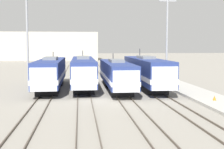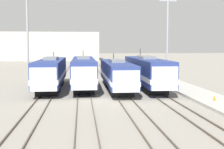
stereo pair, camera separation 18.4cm
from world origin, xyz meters
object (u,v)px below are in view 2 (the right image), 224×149
object	(u,v)px
locomotive_far_right	(147,72)
catenary_tower_left	(28,37)
locomotive_center_left	(83,71)
catenary_tower_right	(167,38)
locomotive_center_right	(117,74)
traffic_cone	(214,98)
locomotive_far_left	(51,73)

from	to	relation	value
locomotive_far_right	catenary_tower_left	xyz separation A→B (m)	(-15.19, -2.63, 4.49)
locomotive_center_left	catenary_tower_left	bearing A→B (deg)	-149.44
catenary_tower_left	catenary_tower_right	distance (m)	17.24
locomotive_center_right	catenary_tower_left	size ratio (longest dim) A/B	1.38
locomotive_center_left	catenary_tower_right	world-z (taller)	catenary_tower_right
locomotive_center_left	catenary_tower_right	xyz separation A→B (m)	(10.53, -3.96, 4.51)
locomotive_center_left	catenary_tower_left	size ratio (longest dim) A/B	1.54
traffic_cone	catenary_tower_left	bearing A→B (deg)	154.60
locomotive_far_right	traffic_cone	world-z (taller)	locomotive_far_right
traffic_cone	locomotive_center_left	bearing A→B (deg)	134.10
catenary_tower_left	catenary_tower_right	xyz separation A→B (m)	(17.24, 0.00, 0.00)
locomotive_far_right	traffic_cone	distance (m)	12.78
locomotive_far_right	locomotive_far_left	bearing A→B (deg)	-179.02
locomotive_center_left	locomotive_center_right	distance (m)	5.29
catenary_tower_right	traffic_cone	distance (m)	11.37
locomotive_center_right	locomotive_far_right	xyz separation A→B (m)	(4.24, 1.83, 0.17)
locomotive_far_right	catenary_tower_left	world-z (taller)	catenary_tower_left
locomotive_center_left	catenary_tower_right	size ratio (longest dim) A/B	1.54
catenary_tower_left	catenary_tower_right	size ratio (longest dim) A/B	1.00
locomotive_center_right	traffic_cone	distance (m)	13.31
locomotive_far_left	locomotive_far_right	bearing A→B (deg)	0.98
locomotive_far_left	catenary_tower_right	distance (m)	15.64
locomotive_center_left	locomotive_far_right	xyz separation A→B (m)	(8.49, -1.33, 0.02)
locomotive_far_left	traffic_cone	xyz separation A→B (m)	(17.07, -11.69, -1.64)
catenary_tower_left	traffic_cone	world-z (taller)	catenary_tower_left
locomotive_center_right	locomotive_center_left	bearing A→B (deg)	143.33
locomotive_center_left	locomotive_far_right	size ratio (longest dim) A/B	1.01
catenary_tower_right	locomotive_far_right	bearing A→B (deg)	127.82
catenary_tower_right	locomotive_center_left	bearing A→B (deg)	159.40
traffic_cone	locomotive_far_right	bearing A→B (deg)	110.00
catenary_tower_left	locomotive_far_left	bearing A→B (deg)	44.45
locomotive_far_right	catenary_tower_left	size ratio (longest dim) A/B	1.52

